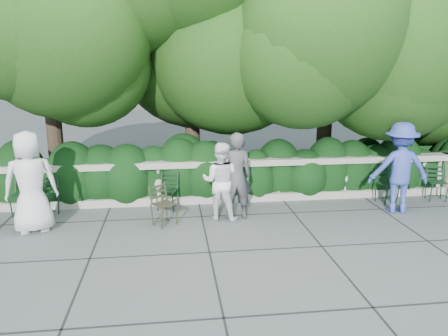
{
  "coord_description": "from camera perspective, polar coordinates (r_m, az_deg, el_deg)",
  "views": [
    {
      "loc": [
        -1.11,
        -7.91,
        3.17
      ],
      "look_at": [
        0.0,
        1.0,
        1.0
      ],
      "focal_mm": 35.0,
      "sensor_mm": 36.0,
      "label": 1
    }
  ],
  "objects": [
    {
      "name": "chair_e",
      "position": [
        10.83,
        20.91,
        -4.36
      ],
      "size": [
        0.57,
        0.6,
        0.84
      ],
      "primitive_type": null,
      "rotation": [
        0.0,
        0.0,
        0.33
      ],
      "color": "black",
      "rests_on": "ground"
    },
    {
      "name": "person_casual_man",
      "position": [
        8.94,
        -0.46,
        -1.74
      ],
      "size": [
        0.94,
        0.83,
        1.62
      ],
      "primitive_type": "imported",
      "rotation": [
        0.0,
        0.0,
        2.82
      ],
      "color": "white",
      "rests_on": "ground"
    },
    {
      "name": "shrub_hedge",
      "position": [
        11.42,
        -1.24,
        -2.54
      ],
      "size": [
        15.0,
        2.6,
        1.7
      ],
      "primitive_type": null,
      "color": "black",
      "rests_on": "ground"
    },
    {
      "name": "chair_c",
      "position": [
        9.68,
        -7.62,
        -5.66
      ],
      "size": [
        0.57,
        0.6,
        0.84
      ],
      "primitive_type": null,
      "rotation": [
        0.0,
        0.0,
        -0.33
      ],
      "color": "black",
      "rests_on": "ground"
    },
    {
      "name": "chair_a",
      "position": [
        10.18,
        -24.92,
        -5.87
      ],
      "size": [
        0.47,
        0.5,
        0.84
      ],
      "primitive_type": null,
      "rotation": [
        0.0,
        0.0,
        -0.06
      ],
      "color": "black",
      "rests_on": "ground"
    },
    {
      "name": "chair_weathered",
      "position": [
        8.79,
        -7.16,
        -7.65
      ],
      "size": [
        0.64,
        0.65,
        0.84
      ],
      "primitive_type": null,
      "rotation": [
        0.0,
        0.0,
        0.65
      ],
      "color": "black",
      "rests_on": "ground"
    },
    {
      "name": "person_older_blue",
      "position": [
        10.05,
        21.94,
        0.01
      ],
      "size": [
        1.35,
        0.89,
        1.97
      ],
      "primitive_type": "imported",
      "rotation": [
        0.0,
        0.0,
        3.01
      ],
      "color": "#3847A8",
      "rests_on": "ground"
    },
    {
      "name": "tree_canopy",
      "position": [
        11.28,
        2.19,
        17.6
      ],
      "size": [
        15.04,
        6.52,
        6.78
      ],
      "color": "#3F3023",
      "rests_on": "ground"
    },
    {
      "name": "person_woman_grey",
      "position": [
        8.94,
        1.55,
        -1.07
      ],
      "size": [
        0.67,
        0.44,
        1.82
      ],
      "primitive_type": "imported",
      "rotation": [
        0.0,
        0.0,
        3.15
      ],
      "color": "#454449",
      "rests_on": "ground"
    },
    {
      "name": "person_businessman",
      "position": [
        9.0,
        -23.96,
        -1.69
      ],
      "size": [
        1.08,
        0.85,
        1.96
      ],
      "primitive_type": "imported",
      "rotation": [
        0.0,
        0.0,
        3.4
      ],
      "color": "white",
      "rests_on": "ground"
    },
    {
      "name": "chair_b",
      "position": [
        9.94,
        -22.45,
        -6.08
      ],
      "size": [
        0.55,
        0.58,
        0.84
      ],
      "primitive_type": null,
      "rotation": [
        0.0,
        0.0,
        -0.25
      ],
      "color": "black",
      "rests_on": "ground"
    },
    {
      "name": "ground",
      "position": [
        8.59,
        0.83,
        -8.06
      ],
      "size": [
        90.0,
        90.0,
        0.0
      ],
      "primitive_type": "plane",
      "color": "#52565A",
      "rests_on": "ground"
    },
    {
      "name": "balustrade",
      "position": [
        10.14,
        -0.56,
        -1.77
      ],
      "size": [
        12.0,
        0.44,
        1.0
      ],
      "color": "#9E998E",
      "rests_on": "ground"
    },
    {
      "name": "chair_f",
      "position": [
        11.37,
        26.1,
        -4.03
      ],
      "size": [
        0.52,
        0.56,
        0.84
      ],
      "primitive_type": null,
      "rotation": [
        0.0,
        0.0,
        -0.19
      ],
      "color": "black",
      "rests_on": "ground"
    }
  ]
}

